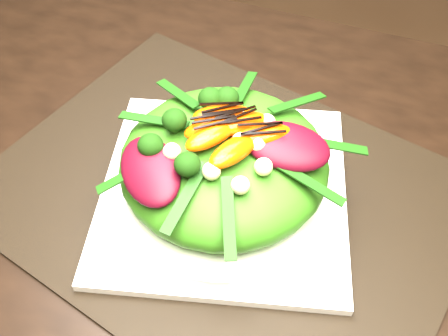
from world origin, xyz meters
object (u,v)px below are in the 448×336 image
(plate_base, at_px, (224,190))
(salad_bowl, at_px, (224,182))
(orange_segment, at_px, (206,117))
(placemat, at_px, (224,194))
(lettuce_mound, at_px, (224,161))
(dining_table, at_px, (9,191))

(plate_base, relative_size, salad_bowl, 1.06)
(plate_base, xyz_separation_m, orange_segment, (-0.02, 0.01, 0.09))
(placemat, bearing_deg, lettuce_mound, -90.00)
(orange_segment, bearing_deg, dining_table, -159.29)
(salad_bowl, bearing_deg, plate_base, 0.00)
(dining_table, bearing_deg, placemat, 16.13)
(lettuce_mound, height_order, orange_segment, orange_segment)
(placemat, relative_size, lettuce_mound, 2.32)
(dining_table, bearing_deg, salad_bowl, 16.13)
(placemat, xyz_separation_m, salad_bowl, (0.00, -0.00, 0.02))
(dining_table, xyz_separation_m, lettuce_mound, (0.25, 0.07, 0.08))
(plate_base, bearing_deg, orange_segment, 151.81)
(lettuce_mound, bearing_deg, orange_segment, 151.81)
(plate_base, height_order, salad_bowl, salad_bowl)
(placemat, bearing_deg, orange_segment, 151.81)
(placemat, relative_size, salad_bowl, 2.01)
(plate_base, bearing_deg, lettuce_mound, 0.00)
(dining_table, relative_size, salad_bowl, 6.25)
(placemat, height_order, plate_base, plate_base)
(dining_table, distance_m, orange_segment, 0.27)
(placemat, distance_m, orange_segment, 0.11)
(placemat, distance_m, lettuce_mound, 0.06)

